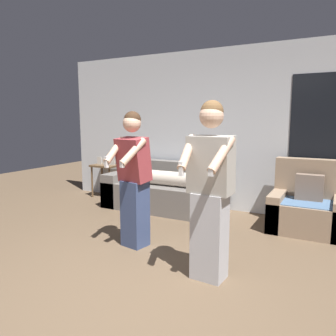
% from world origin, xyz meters
% --- Properties ---
extents(ground_plane, '(14.00, 14.00, 0.00)m').
position_xyz_m(ground_plane, '(0.00, 0.00, 0.00)').
color(ground_plane, brown).
extents(wall_back, '(6.88, 0.07, 2.70)m').
position_xyz_m(wall_back, '(0.02, 3.22, 1.35)').
color(wall_back, silver).
rests_on(wall_back, ground_plane).
extents(couch, '(2.04, 0.89, 0.80)m').
position_xyz_m(couch, '(-1.16, 2.74, 0.30)').
color(couch, slate).
rests_on(couch, ground_plane).
extents(armchair, '(0.98, 0.82, 0.97)m').
position_xyz_m(armchair, '(1.13, 2.71, 0.32)').
color(armchair, '#937A60').
rests_on(armchair, ground_plane).
extents(side_table, '(0.52, 0.39, 0.80)m').
position_xyz_m(side_table, '(-2.62, 2.97, 0.54)').
color(side_table, brown).
rests_on(side_table, ground_plane).
extents(person_left, '(0.44, 0.53, 1.63)m').
position_xyz_m(person_left, '(-0.68, 1.08, 0.84)').
color(person_left, '#384770').
rests_on(person_left, ground_plane).
extents(person_right, '(0.48, 0.48, 1.71)m').
position_xyz_m(person_right, '(0.42, 0.73, 0.88)').
color(person_right, '#B2B2B7').
rests_on(person_right, ground_plane).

